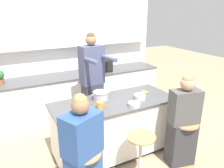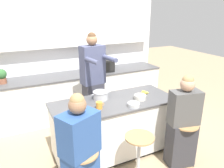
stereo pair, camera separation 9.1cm
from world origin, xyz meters
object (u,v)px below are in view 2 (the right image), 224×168
Objects in this scene: cooking_pot at (101,95)px; coffee_cup_near at (99,105)px; microwave at (101,65)px; person_cooking at (93,87)px; potted_plant at (2,76)px; bar_stool_rightmost at (183,142)px; person_seated_near at (183,126)px; bar_stool_center at (139,157)px; person_wrapped_blanket at (80,154)px; banana_bunch at (144,93)px; kitchen_island at (114,127)px; coffee_cup_far at (79,103)px; fruit_bowl at (140,97)px.

cooking_pot is 0.33m from coffee_cup_near.
cooking_pot is 0.70× the size of microwave.
potted_plant is at bearing 139.48° from person_cooking.
microwave is (0.75, 1.65, 0.11)m from coffee_cup_near.
bar_stool_rightmost is 0.26m from person_seated_near.
bar_stool_center is 0.83m from person_wrapped_blanket.
person_wrapped_blanket reaches higher than banana_bunch.
cooking_pot is at bearing 133.61° from kitchen_island.
coffee_cup_far is at bearing -124.16° from microwave.
microwave is 1.95m from potted_plant.
bar_stool_center and bar_stool_rightmost have the same top height.
bar_stool_rightmost is (0.75, -0.72, -0.07)m from kitchen_island.
person_wrapped_blanket reaches higher than fruit_bowl.
microwave is (0.45, 1.52, 0.60)m from kitchen_island.
microwave reaches higher than cooking_pot.
person_seated_near reaches higher than bar_stool_center.
person_seated_near is 1.21m from coffee_cup_near.
fruit_bowl reaches higher than banana_bunch.
kitchen_island is at bearing -8.00° from coffee_cup_far.
fruit_bowl is 0.39× the size of microwave.
bar_stool_rightmost is 3.73× the size of fruit_bowl.
bar_stool_center is at bearing -101.52° from microwave.
bar_stool_center is 0.37× the size of person_cooking.
potted_plant is (-1.94, 0.04, 0.01)m from microwave.
coffee_cup_far is (-0.38, -0.09, -0.02)m from cooking_pot.
person_wrapped_blanket reaches higher than cooking_pot.
coffee_cup_near is at bearing -178.16° from fruit_bowl.
person_seated_near reaches higher than coffee_cup_near.
kitchen_island is 2.77× the size of bar_stool_rightmost.
microwave is at bearing 94.46° from banana_bunch.
bar_stool_rightmost is at bearing -82.37° from microwave.
person_cooking reaches higher than bar_stool_center.
kitchen_island is 1.02× the size of person_cooking.
coffee_cup_far is (-1.26, 0.77, 0.30)m from person_seated_near.
microwave is at bearing 97.63° from bar_stool_rightmost.
cooking_pot is at bearing 136.01° from bar_stool_rightmost.
bar_stool_rightmost is 1.33m from coffee_cup_near.
potted_plant is at bearing 133.60° from kitchen_island.
fruit_bowl is 0.93m from coffee_cup_far.
microwave reaches higher than coffee_cup_near.
bar_stool_rightmost is (0.75, -0.01, 0.00)m from bar_stool_center.
kitchen_island is at bearing 164.46° from fruit_bowl.
kitchen_island is 1.70m from microwave.
banana_bunch is at bearing 40.94° from fruit_bowl.
person_seated_near is at bearing -28.67° from coffee_cup_near.
person_seated_near is at bearing -24.43° from person_wrapped_blanket.
kitchen_island is 10.35× the size of fruit_bowl.
potted_plant reaches higher than coffee_cup_far.
bar_stool_center is 0.86m from coffee_cup_near.
potted_plant is (-2.22, 2.26, 0.42)m from person_seated_near.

